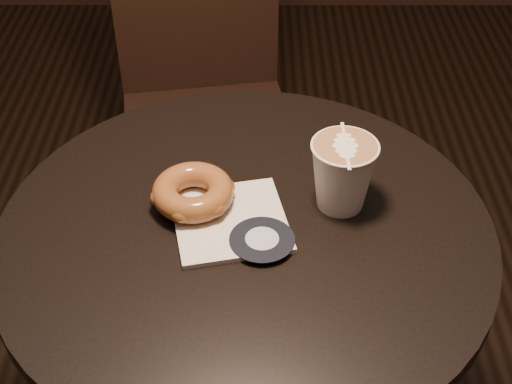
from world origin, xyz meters
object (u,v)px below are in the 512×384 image
(chair, at_px, (202,70))
(doughnut, at_px, (193,192))
(cafe_table, at_px, (247,317))
(pastry_bag, at_px, (230,221))
(latte_cup, at_px, (342,175))

(chair, bearing_deg, doughnut, -96.25)
(cafe_table, bearing_deg, doughnut, 152.12)
(chair, xyz_separation_m, pastry_bag, (0.09, -0.75, 0.20))
(doughnut, distance_m, latte_cup, 0.21)
(latte_cup, bearing_deg, chair, 109.51)
(cafe_table, bearing_deg, pastry_bag, 170.67)
(pastry_bag, xyz_separation_m, latte_cup, (0.16, 0.04, 0.05))
(chair, bearing_deg, cafe_table, -90.78)
(chair, height_order, doughnut, chair)
(chair, distance_m, doughnut, 0.75)
(cafe_table, height_order, latte_cup, latte_cup)
(pastry_bag, height_order, latte_cup, latte_cup)
(chair, xyz_separation_m, doughnut, (0.04, -0.71, 0.22))
(cafe_table, relative_size, latte_cup, 7.10)
(chair, xyz_separation_m, latte_cup, (0.25, -0.71, 0.25))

